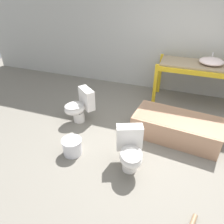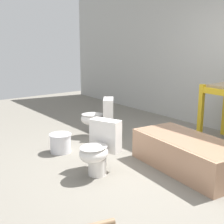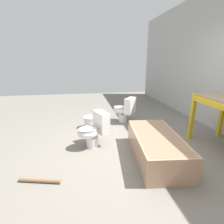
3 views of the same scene
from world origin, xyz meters
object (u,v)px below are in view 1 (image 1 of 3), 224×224
at_px(sink_basin, 212,61).
at_px(bathtub_main, 176,126).
at_px(toilet_far, 130,151).
at_px(bucket_white, 72,146).
at_px(toilet_near, 80,106).

relative_size(sink_basin, bathtub_main, 0.31).
xyz_separation_m(sink_basin, toilet_far, (-1.03, -2.36, -0.68)).
xyz_separation_m(bathtub_main, toilet_far, (-0.58, -0.99, 0.10)).
relative_size(bathtub_main, bucket_white, 4.77).
height_order(bathtub_main, toilet_near, toilet_near).
height_order(sink_basin, toilet_near, sink_basin).
height_order(toilet_near, bucket_white, toilet_near).
distance_m(sink_basin, bucket_white, 3.21).
bearing_deg(bathtub_main, toilet_far, -114.07).
relative_size(toilet_far, bucket_white, 2.02).
bearing_deg(bucket_white, toilet_near, 108.12).
relative_size(sink_basin, bucket_white, 1.48).
distance_m(bathtub_main, toilet_near, 1.85).
relative_size(bathtub_main, toilet_far, 2.36).
bearing_deg(sink_basin, bathtub_main, -108.00).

